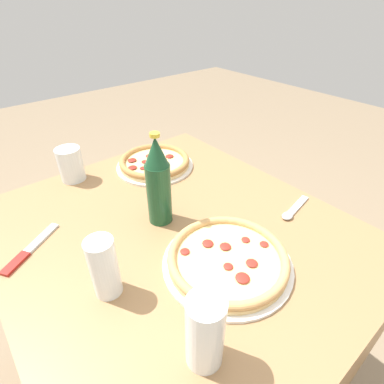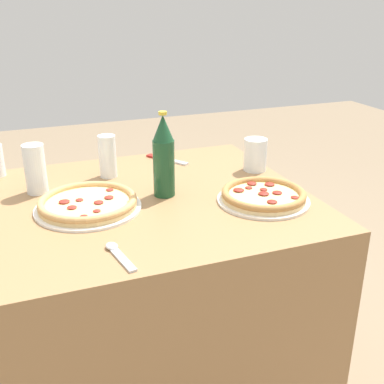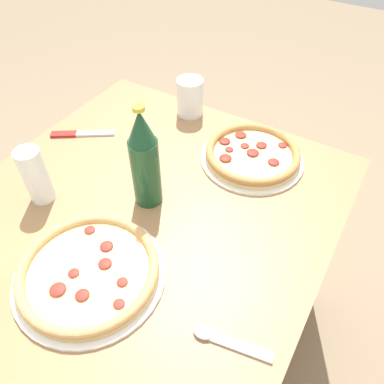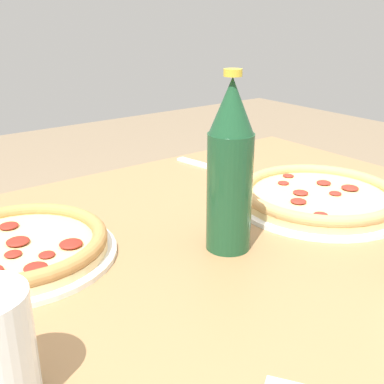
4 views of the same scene
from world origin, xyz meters
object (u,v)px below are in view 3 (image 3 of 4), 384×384
knife (80,134)px  beer_bottle (145,160)px  glass_iced_tea (190,99)px  spoon (221,339)px  glass_red_wine (36,178)px  pizza_margherita (252,155)px  pizza_pepperoni (89,271)px

knife → beer_bottle: bearing=71.8°
glass_iced_tea → beer_bottle: 0.40m
glass_iced_tea → knife: glass_iced_tea is taller
beer_bottle → spoon: beer_bottle is taller
spoon → beer_bottle: bearing=-125.0°
glass_red_wine → beer_bottle: beer_bottle is taller
pizza_margherita → knife: size_ratio=1.67×
beer_bottle → spoon: (0.23, 0.32, -0.12)m
knife → spoon: (0.34, 0.65, 0.00)m
glass_red_wine → beer_bottle: size_ratio=0.55×
glass_iced_tea → beer_bottle: size_ratio=0.43×
glass_red_wine → beer_bottle: 0.27m
beer_bottle → glass_iced_tea: bearing=-164.1°
glass_red_wine → spoon: 0.56m
glass_iced_tea → spoon: (0.60, 0.43, -0.05)m
pizza_pepperoni → glass_red_wine: 0.28m
pizza_margherita → knife: bearing=-72.1°
pizza_pepperoni → glass_red_wine: size_ratio=2.13×
pizza_margherita → knife: pizza_margherita is taller
pizza_margherita → beer_bottle: bearing=-30.7°
glass_red_wine → spoon: size_ratio=0.97×
pizza_pepperoni → pizza_margherita: bearing=165.4°
pizza_margherita → spoon: 0.52m
pizza_margherita → spoon: size_ratio=1.86×
pizza_margherita → spoon: (0.49, 0.16, -0.01)m
beer_bottle → pizza_pepperoni: bearing=5.9°
pizza_margherita → glass_red_wine: size_ratio=1.92×
pizza_margherita → glass_iced_tea: glass_iced_tea is taller
pizza_pepperoni → spoon: 0.30m
beer_bottle → spoon: size_ratio=1.76×
glass_iced_tea → knife: (0.27, -0.22, -0.05)m
glass_red_wine → pizza_margherita: bearing=135.7°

